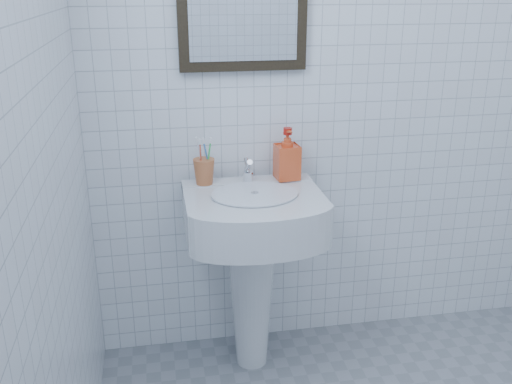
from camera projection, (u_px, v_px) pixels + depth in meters
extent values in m
cube|color=white|center=(353.00, 65.00, 2.34)|extent=(2.20, 0.02, 2.50)
cube|color=white|center=(1.00, 167.00, 1.04)|extent=(0.02, 2.40, 2.50)
cone|color=silver|center=(251.00, 295.00, 2.40)|extent=(0.21, 0.21, 0.66)
cube|color=silver|center=(253.00, 213.00, 2.22)|extent=(0.53, 0.38, 0.16)
cube|color=silver|center=(247.00, 183.00, 2.33)|extent=(0.53, 0.09, 0.03)
cylinder|color=white|center=(255.00, 194.00, 2.16)|extent=(0.33, 0.33, 0.01)
cylinder|color=silver|center=(248.00, 177.00, 2.30)|extent=(0.04, 0.04, 0.04)
cylinder|color=silver|center=(248.00, 165.00, 2.27)|extent=(0.02, 0.08, 0.07)
cylinder|color=silver|center=(247.00, 167.00, 2.30)|extent=(0.03, 0.04, 0.08)
imported|color=red|center=(287.00, 154.00, 2.31)|extent=(0.10, 0.10, 0.21)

